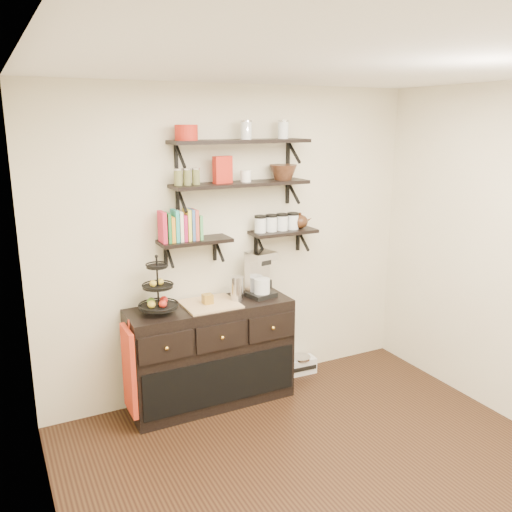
% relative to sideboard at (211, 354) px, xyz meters
% --- Properties ---
extents(floor, '(3.50, 3.50, 0.00)m').
position_rel_sideboard_xyz_m(floor, '(0.34, -1.51, -0.45)').
color(floor, black).
rests_on(floor, ground).
extents(ceiling, '(3.50, 3.50, 0.02)m').
position_rel_sideboard_xyz_m(ceiling, '(0.34, -1.51, 2.25)').
color(ceiling, white).
rests_on(ceiling, back_wall).
extents(back_wall, '(3.50, 0.02, 2.70)m').
position_rel_sideboard_xyz_m(back_wall, '(0.34, 0.24, 0.90)').
color(back_wall, beige).
rests_on(back_wall, ground).
extents(left_wall, '(0.02, 3.50, 2.70)m').
position_rel_sideboard_xyz_m(left_wall, '(-1.41, -1.51, 0.90)').
color(left_wall, beige).
rests_on(left_wall, ground).
extents(shelf_top, '(1.20, 0.27, 0.23)m').
position_rel_sideboard_xyz_m(shelf_top, '(0.34, 0.10, 1.78)').
color(shelf_top, black).
rests_on(shelf_top, back_wall).
extents(shelf_mid, '(1.20, 0.27, 0.23)m').
position_rel_sideboard_xyz_m(shelf_mid, '(0.34, 0.10, 1.43)').
color(shelf_mid, black).
rests_on(shelf_mid, back_wall).
extents(shelf_low_left, '(0.60, 0.25, 0.23)m').
position_rel_sideboard_xyz_m(shelf_low_left, '(-0.08, 0.12, 0.98)').
color(shelf_low_left, black).
rests_on(shelf_low_left, back_wall).
extents(shelf_low_right, '(0.60, 0.25, 0.23)m').
position_rel_sideboard_xyz_m(shelf_low_right, '(0.76, 0.12, 0.98)').
color(shelf_low_right, black).
rests_on(shelf_low_right, back_wall).
extents(cookbooks, '(0.36, 0.15, 0.26)m').
position_rel_sideboard_xyz_m(cookbooks, '(-0.17, 0.12, 1.11)').
color(cookbooks, '#BD213C').
rests_on(cookbooks, shelf_low_left).
extents(glass_canisters, '(0.43, 0.10, 0.13)m').
position_rel_sideboard_xyz_m(glass_canisters, '(0.70, 0.12, 1.06)').
color(glass_canisters, silver).
rests_on(glass_canisters, shelf_low_right).
extents(sideboard, '(1.40, 0.50, 0.92)m').
position_rel_sideboard_xyz_m(sideboard, '(0.00, 0.00, 0.00)').
color(sideboard, black).
rests_on(sideboard, floor).
extents(fruit_stand, '(0.31, 0.31, 0.46)m').
position_rel_sideboard_xyz_m(fruit_stand, '(-0.44, 0.00, 0.61)').
color(fruit_stand, black).
rests_on(fruit_stand, sideboard).
extents(candle, '(0.08, 0.08, 0.08)m').
position_rel_sideboard_xyz_m(candle, '(-0.02, 0.00, 0.50)').
color(candle, olive).
rests_on(candle, sideboard).
extents(coffee_maker, '(0.26, 0.25, 0.41)m').
position_rel_sideboard_xyz_m(coffee_maker, '(0.48, 0.03, 0.64)').
color(coffee_maker, black).
rests_on(coffee_maker, sideboard).
extents(thermal_carafe, '(0.11, 0.11, 0.22)m').
position_rel_sideboard_xyz_m(thermal_carafe, '(0.24, -0.02, 0.56)').
color(thermal_carafe, silver).
rests_on(thermal_carafe, sideboard).
extents(apron, '(0.04, 0.30, 0.70)m').
position_rel_sideboard_xyz_m(apron, '(-0.73, -0.10, 0.05)').
color(apron, '#A42A11').
rests_on(apron, sideboard).
extents(radio, '(0.29, 0.20, 0.17)m').
position_rel_sideboard_xyz_m(radio, '(0.99, 0.13, -0.37)').
color(radio, silver).
rests_on(radio, floor).
extents(recipe_box, '(0.17, 0.09, 0.22)m').
position_rel_sideboard_xyz_m(recipe_box, '(0.18, 0.10, 1.56)').
color(recipe_box, '#A91F13').
rests_on(recipe_box, shelf_mid).
extents(walnut_bowl, '(0.24, 0.24, 0.13)m').
position_rel_sideboard_xyz_m(walnut_bowl, '(0.75, 0.10, 1.51)').
color(walnut_bowl, black).
rests_on(walnut_bowl, shelf_mid).
extents(ramekins, '(0.09, 0.09, 0.10)m').
position_rel_sideboard_xyz_m(ramekins, '(0.39, 0.10, 1.50)').
color(ramekins, white).
rests_on(ramekins, shelf_mid).
extents(teapot, '(0.22, 0.18, 0.15)m').
position_rel_sideboard_xyz_m(teapot, '(0.94, 0.12, 1.07)').
color(teapot, '#371E10').
rests_on(teapot, shelf_low_right).
extents(red_pot, '(0.18, 0.18, 0.12)m').
position_rel_sideboard_xyz_m(red_pot, '(-0.13, 0.10, 1.86)').
color(red_pot, '#A91F13').
rests_on(red_pot, shelf_top).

